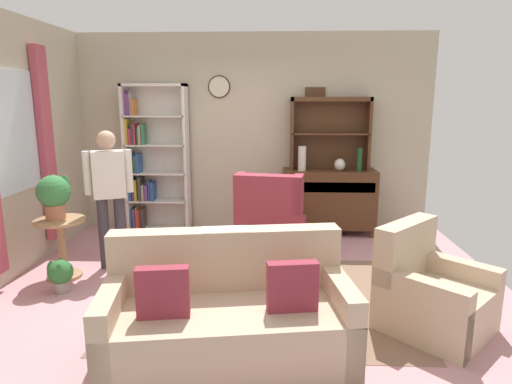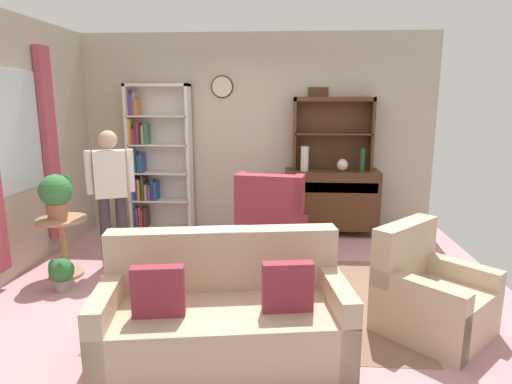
# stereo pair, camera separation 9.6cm
# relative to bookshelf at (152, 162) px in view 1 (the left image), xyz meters

# --- Properties ---
(ground_plane) EXTENTS (5.40, 4.60, 0.02)m
(ground_plane) POSITION_rel_bookshelf_xyz_m (1.47, -1.94, -1.01)
(ground_plane) COLOR #C68C93
(wall_back) EXTENTS (5.00, 0.09, 2.80)m
(wall_back) POSITION_rel_bookshelf_xyz_m (1.48, 0.19, 0.40)
(wall_back) COLOR #BCB299
(wall_back) RESTS_ON ground_plane
(area_rug) EXTENTS (2.70, 2.12, 0.01)m
(area_rug) POSITION_rel_bookshelf_xyz_m (1.67, -2.24, -1.00)
(area_rug) COLOR #846651
(area_rug) RESTS_ON ground_plane
(bookshelf) EXTENTS (0.90, 0.30, 2.10)m
(bookshelf) POSITION_rel_bookshelf_xyz_m (0.00, 0.00, 0.00)
(bookshelf) COLOR silver
(bookshelf) RESTS_ON ground_plane
(sideboard) EXTENTS (1.30, 0.45, 0.92)m
(sideboard) POSITION_rel_bookshelf_xyz_m (2.53, -0.08, -0.49)
(sideboard) COLOR #4C2D19
(sideboard) RESTS_ON ground_plane
(sideboard_hutch) EXTENTS (1.10, 0.26, 1.00)m
(sideboard_hutch) POSITION_rel_bookshelf_xyz_m (2.53, 0.02, 0.56)
(sideboard_hutch) COLOR #4C2D19
(sideboard_hutch) RESTS_ON sideboard
(vase_tall) EXTENTS (0.11, 0.11, 0.34)m
(vase_tall) POSITION_rel_bookshelf_xyz_m (2.14, -0.16, 0.09)
(vase_tall) COLOR beige
(vase_tall) RESTS_ON sideboard
(vase_round) EXTENTS (0.15, 0.15, 0.17)m
(vase_round) POSITION_rel_bookshelf_xyz_m (2.66, -0.15, 0.00)
(vase_round) COLOR beige
(vase_round) RESTS_ON sideboard
(bottle_wine) EXTENTS (0.07, 0.07, 0.32)m
(bottle_wine) POSITION_rel_bookshelf_xyz_m (2.92, -0.17, 0.08)
(bottle_wine) COLOR #194223
(bottle_wine) RESTS_ON sideboard
(couch_floral) EXTENTS (1.91, 1.11, 0.90)m
(couch_floral) POSITION_rel_bookshelf_xyz_m (1.43, -3.19, -0.69)
(couch_floral) COLOR #C6AD8E
(couch_floral) RESTS_ON ground_plane
(armchair_floral) EXTENTS (1.08, 1.08, 0.88)m
(armchair_floral) POSITION_rel_bookshelf_xyz_m (3.08, -2.74, -0.71)
(armchair_floral) COLOR #C6AD8E
(armchair_floral) RESTS_ON ground_plane
(wingback_chair) EXTENTS (0.89, 0.91, 1.05)m
(wingback_chair) POSITION_rel_bookshelf_xyz_m (1.73, -1.08, -0.62)
(wingback_chair) COLOR maroon
(wingback_chair) RESTS_ON ground_plane
(plant_stand) EXTENTS (0.52, 0.52, 0.65)m
(plant_stand) POSITION_rel_bookshelf_xyz_m (-0.50, -1.80, -0.60)
(plant_stand) COLOR #A87F56
(plant_stand) RESTS_ON ground_plane
(potted_plant_large) EXTENTS (0.34, 0.34, 0.47)m
(potted_plant_large) POSITION_rel_bookshelf_xyz_m (-0.54, -1.80, -0.08)
(potted_plant_large) COLOR #AD6B4C
(potted_plant_large) RESTS_ON plant_stand
(potted_plant_small) EXTENTS (0.24, 0.24, 0.34)m
(potted_plant_small) POSITION_rel_bookshelf_xyz_m (-0.35, -2.19, -0.80)
(potted_plant_small) COLOR gray
(potted_plant_small) RESTS_ON ground_plane
(person_reading) EXTENTS (0.51, 0.31, 1.56)m
(person_reading) POSITION_rel_bookshelf_xyz_m (-0.07, -1.49, -0.09)
(person_reading) COLOR #38333D
(person_reading) RESTS_ON ground_plane
(coffee_table) EXTENTS (0.80, 0.50, 0.42)m
(coffee_table) POSITION_rel_bookshelf_xyz_m (1.67, -2.33, -0.65)
(coffee_table) COLOR #4C2D19
(coffee_table) RESTS_ON ground_plane
(book_stack) EXTENTS (0.21, 0.14, 0.08)m
(book_stack) POSITION_rel_bookshelf_xyz_m (1.64, -2.29, -0.55)
(book_stack) COLOR #3F3833
(book_stack) RESTS_ON coffee_table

